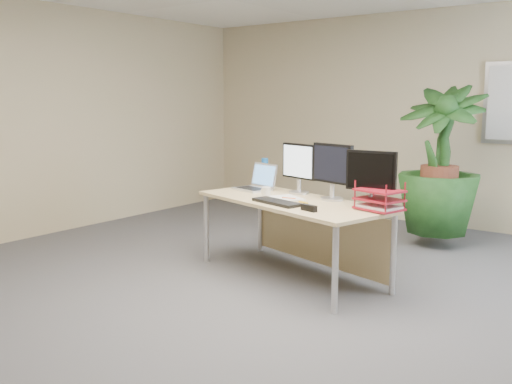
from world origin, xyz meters
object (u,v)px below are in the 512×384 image
Objects in this scene: monitor_left at (299,165)px; monitor_right at (332,168)px; floor_plant at (439,178)px; laptop at (257,183)px; desk at (300,215)px.

monitor_left is 0.95× the size of monitor_right.
laptop is (-1.26, -1.61, 0.02)m from floor_plant.
desk is 4.20× the size of monitor_left.
floor_plant is at bearing 51.83° from laptop.
desk is 0.52m from monitor_right.
floor_plant is 3.18× the size of monitor_left.
desk is 1.32× the size of floor_plant.
monitor_right reaches higher than monitor_left.
desk is at bearing -16.78° from laptop.
monitor_left is at bearing 5.51° from laptop.
monitor_right is at bearing 23.35° from desk.
laptop is (-0.63, 0.19, 0.21)m from desk.
monitor_left reaches higher than desk.
desk is 0.69m from laptop.
monitor_left is 0.51m from laptop.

